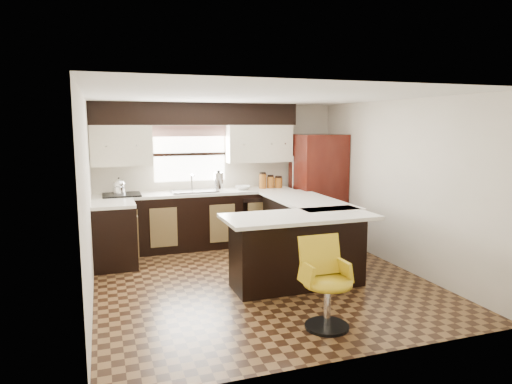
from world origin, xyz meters
name	(u,v)px	position (x,y,z in m)	size (l,w,h in m)	color
floor	(260,280)	(0.00, 0.00, 0.00)	(4.40, 4.40, 0.00)	#49301A
ceiling	(261,96)	(0.00, 0.00, 2.40)	(4.40, 4.40, 0.00)	silver
wall_back	(219,174)	(0.00, 2.20, 1.20)	(4.40, 4.40, 0.00)	beige
wall_front	(348,227)	(0.00, -2.20, 1.20)	(4.40, 4.40, 0.00)	beige
wall_left	(88,200)	(-2.10, 0.00, 1.20)	(4.40, 4.40, 0.00)	beige
wall_right	(398,184)	(2.10, 0.00, 1.20)	(4.40, 4.40, 0.00)	beige
base_cab_back	(197,221)	(-0.45, 1.90, 0.45)	(3.30, 0.60, 0.90)	black
base_cab_left	(114,236)	(-1.80, 1.25, 0.45)	(0.60, 0.70, 0.90)	black
counter_back	(197,193)	(-0.45, 1.90, 0.92)	(3.30, 0.60, 0.04)	silver
counter_left	(113,204)	(-1.80, 1.25, 0.92)	(0.60, 0.70, 0.04)	silver
soffit	(197,114)	(-0.40, 2.03, 2.22)	(3.40, 0.35, 0.36)	black
upper_cab_left	(121,146)	(-1.62, 2.03, 1.72)	(0.94, 0.35, 0.64)	beige
upper_cab_right	(259,144)	(0.68, 2.03, 1.72)	(1.14, 0.35, 0.64)	beige
window_pane	(190,154)	(-0.50, 2.18, 1.55)	(1.20, 0.02, 0.90)	white
valance	(190,131)	(-0.50, 2.14, 1.94)	(1.30, 0.06, 0.18)	#D19B93
sink	(194,191)	(-0.50, 1.88, 0.96)	(0.75, 0.45, 0.03)	#B2B2B7
dishwasher	(259,221)	(0.55, 1.61, 0.43)	(0.58, 0.03, 0.78)	black
cooktop	(122,195)	(-1.65, 1.88, 0.96)	(0.58, 0.50, 0.03)	black
peninsula_long	(303,232)	(0.90, 0.62, 0.45)	(0.60, 1.95, 0.90)	black
peninsula_return	(297,252)	(0.38, -0.35, 0.45)	(1.65, 0.60, 0.90)	black
counter_pen_long	(306,201)	(0.95, 0.62, 0.92)	(0.84, 1.95, 0.04)	silver
counter_pen_return	(299,217)	(0.35, -0.44, 0.92)	(1.89, 0.84, 0.04)	silver
refrigerator	(318,188)	(1.68, 1.71, 0.94)	(0.81, 0.77, 1.88)	#3C0F09
bar_chair	(328,284)	(0.16, -1.57, 0.46)	(0.49, 0.49, 0.92)	gold
kettle	(119,186)	(-1.68, 1.88, 1.10)	(0.19, 0.19, 0.26)	silver
percolator	(219,182)	(-0.08, 1.90, 1.10)	(0.15, 0.15, 0.31)	silver
mixing_bowl	(243,188)	(0.35, 1.90, 0.98)	(0.26, 0.26, 0.06)	white
canister_large	(263,181)	(0.72, 1.92, 1.07)	(0.13, 0.13, 0.25)	brown
canister_med	(271,182)	(0.86, 1.92, 1.05)	(0.13, 0.13, 0.20)	brown
canister_small	(278,183)	(1.01, 1.92, 1.03)	(0.14, 0.14, 0.18)	brown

